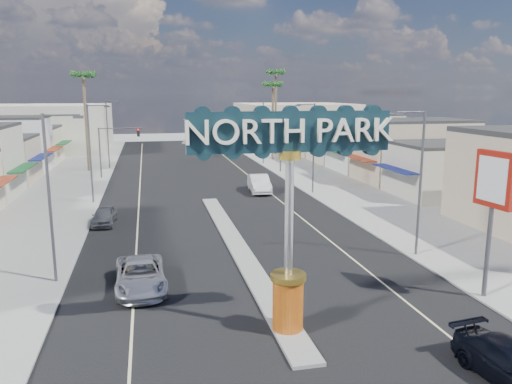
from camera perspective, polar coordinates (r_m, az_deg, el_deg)
name	(u,v)px	position (r m, az deg, el deg)	size (l,w,h in m)	color
ground	(208,198)	(48.33, -5.50, -0.72)	(160.00, 160.00, 0.00)	gray
road	(208,198)	(48.33, -5.50, -0.72)	(20.00, 120.00, 0.01)	black
median_island	(238,247)	(32.98, -2.13, -6.25)	(1.30, 30.00, 0.16)	gray
sidewalk_left	(54,205)	(48.75, -22.07, -1.34)	(8.00, 120.00, 0.12)	gray
sidewalk_right	(344,192)	(51.82, 10.05, 0.04)	(8.00, 120.00, 0.12)	gray
storefront_row_right	(379,147)	(67.20, 13.86, 4.97)	(12.00, 42.00, 6.00)	#B7B29E
backdrop_far_left	(49,128)	(93.62, -22.61, 6.75)	(20.00, 20.00, 8.00)	#B7B29E
backdrop_far_right	(294,125)	(96.18, 4.36, 7.67)	(20.00, 20.00, 8.00)	beige
gateway_sign	(289,196)	(20.15, 3.84, -0.45)	(8.20, 1.50, 9.15)	red
traffic_signal_left	(115,142)	(61.33, -15.77, 5.50)	(5.09, 0.45, 6.00)	#47474C
traffic_signal_right	(267,139)	(62.96, 1.24, 6.05)	(5.09, 0.45, 6.00)	#47474C
streetlight_l_near	(52,190)	(27.85, -22.27, 0.20)	(2.03, 0.22, 9.00)	#47474C
streetlight_l_mid	(92,149)	(47.47, -18.26, 4.74)	(2.03, 0.22, 9.00)	#47474C
streetlight_l_far	(109,131)	(69.31, -16.48, 6.74)	(2.03, 0.22, 9.00)	#47474C
streetlight_r_near	(418,176)	(31.71, 18.06, 1.75)	(2.03, 0.22, 9.00)	#47474C
streetlight_r_mid	(312,144)	(49.84, 6.43, 5.52)	(2.03, 0.22, 9.00)	#47474C
streetlight_r_far	(262,128)	(70.95, 0.70, 7.29)	(2.03, 0.22, 9.00)	#47474C
palm_left_far	(83,81)	(67.39, -19.13, 11.94)	(2.60, 2.60, 13.10)	brown
palm_right_mid	(273,89)	(75.27, 1.95, 11.73)	(2.60, 2.60, 12.10)	brown
palm_right_far	(276,77)	(81.62, 2.30, 12.94)	(2.60, 2.60, 14.10)	brown
suv_left	(140,275)	(26.77, -13.07, -9.25)	(2.52, 5.46, 1.52)	silver
car_parked_left	(104,216)	(40.25, -16.96, -2.60)	(1.64, 4.08, 1.39)	slate
car_parked_right	(259,184)	(50.95, 0.36, 0.97)	(1.88, 5.39, 1.78)	silver
bank_pylon_sign	(494,188)	(26.26, 25.52, 0.44)	(0.53, 2.27, 7.21)	#47474C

